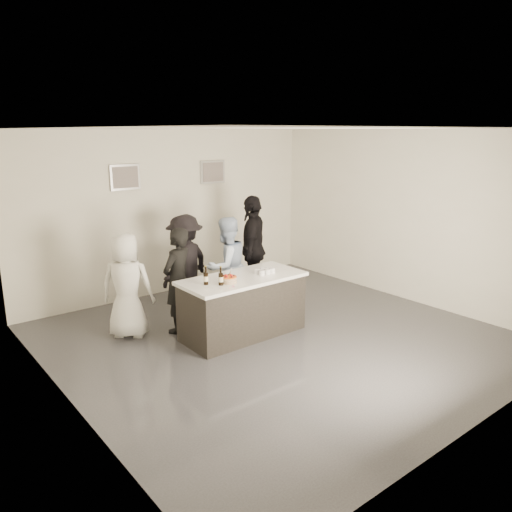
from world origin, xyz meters
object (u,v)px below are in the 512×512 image
(person_guest_back, at_px, (185,263))
(beer_bottle_b, at_px, (221,276))
(cake, at_px, (229,280))
(bar_counter, at_px, (243,306))
(person_main_blue, at_px, (226,266))
(person_guest_right, at_px, (253,249))
(beer_bottle_a, at_px, (206,276))
(person_main_black, at_px, (178,280))
(person_guest_left, at_px, (127,286))

(person_guest_back, bearing_deg, beer_bottle_b, 54.31)
(cake, relative_size, beer_bottle_b, 0.88)
(bar_counter, height_order, cake, cake)
(beer_bottle_b, height_order, person_main_blue, person_main_blue)
(cake, distance_m, person_guest_right, 1.92)
(beer_bottle_b, relative_size, person_main_blue, 0.16)
(person_main_blue, xyz_separation_m, person_guest_right, (0.79, 0.30, 0.13))
(bar_counter, distance_m, person_main_blue, 1.00)
(beer_bottle_a, xyz_separation_m, person_guest_right, (1.74, 1.15, -0.08))
(person_guest_right, bearing_deg, person_main_black, -30.09)
(bar_counter, distance_m, beer_bottle_b, 0.77)
(person_main_black, height_order, person_guest_left, person_main_black)
(bar_counter, relative_size, beer_bottle_a, 7.15)
(person_main_black, xyz_separation_m, person_guest_back, (0.57, 0.74, 0.02))
(beer_bottle_a, bearing_deg, cake, -21.37)
(person_guest_right, bearing_deg, beer_bottle_b, -4.62)
(person_main_black, relative_size, person_guest_back, 0.98)
(cake, bearing_deg, person_main_blue, 56.24)
(person_main_blue, bearing_deg, cake, 50.61)
(beer_bottle_a, bearing_deg, person_guest_right, 33.46)
(person_guest_left, distance_m, person_guest_back, 1.33)
(person_main_black, bearing_deg, person_guest_left, -47.49)
(person_main_black, bearing_deg, beer_bottle_b, 77.44)
(beer_bottle_b, relative_size, person_guest_right, 0.14)
(person_guest_left, bearing_deg, person_guest_right, -135.49)
(person_main_blue, relative_size, person_guest_left, 1.05)
(bar_counter, xyz_separation_m, person_guest_right, (1.11, 1.16, 0.50))
(person_guest_left, relative_size, person_guest_right, 0.82)
(cake, xyz_separation_m, person_main_black, (-0.34, 0.83, -0.14))
(beer_bottle_b, height_order, person_guest_left, person_guest_left)
(person_main_black, relative_size, person_guest_left, 1.03)
(bar_counter, bearing_deg, person_guest_right, 46.20)
(cake, bearing_deg, person_guest_left, 132.49)
(beer_bottle_a, bearing_deg, beer_bottle_b, -45.37)
(person_main_blue, relative_size, person_guest_back, 1.00)
(cake, height_order, beer_bottle_b, beer_bottle_b)
(bar_counter, bearing_deg, person_main_blue, 69.34)
(beer_bottle_a, relative_size, person_main_blue, 0.16)
(cake, distance_m, person_main_black, 0.91)
(person_main_black, xyz_separation_m, person_guest_left, (-0.68, 0.29, -0.02))
(bar_counter, distance_m, beer_bottle_a, 0.85)
(person_guest_left, bearing_deg, person_main_black, -161.68)
(cake, xyz_separation_m, beer_bottle_a, (-0.30, 0.12, 0.09))
(cake, relative_size, person_main_black, 0.14)
(beer_bottle_a, bearing_deg, person_guest_back, 69.80)
(person_guest_left, height_order, person_guest_back, person_guest_back)
(beer_bottle_a, relative_size, person_main_black, 0.16)
(bar_counter, distance_m, person_guest_back, 1.51)
(cake, height_order, beer_bottle_a, beer_bottle_a)
(person_guest_right, bearing_deg, person_main_blue, -23.25)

